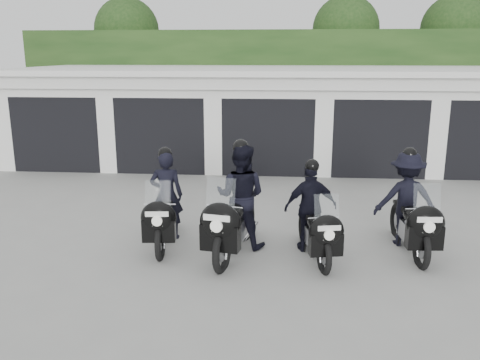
# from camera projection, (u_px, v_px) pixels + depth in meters

# --- Properties ---
(ground) EXTENTS (80.00, 80.00, 0.00)m
(ground) POSITION_uv_depth(u_px,v_px,m) (258.00, 246.00, 9.29)
(ground) COLOR gray
(ground) RESTS_ON ground
(garage_block) EXTENTS (16.40, 6.80, 2.96)m
(garage_block) POSITION_uv_depth(u_px,v_px,m) (270.00, 115.00, 16.73)
(garage_block) COLOR silver
(garage_block) RESTS_ON ground
(background_vegetation) EXTENTS (20.00, 3.90, 5.80)m
(background_vegetation) POSITION_uv_depth(u_px,v_px,m) (283.00, 69.00, 21.07)
(background_vegetation) COLOR #183312
(background_vegetation) RESTS_ON ground
(police_bike_a) EXTENTS (0.74, 2.08, 1.81)m
(police_bike_a) POSITION_uv_depth(u_px,v_px,m) (165.00, 206.00, 9.26)
(police_bike_a) COLOR black
(police_bike_a) RESTS_ON ground
(police_bike_b) EXTENTS (1.11, 2.32, 2.03)m
(police_bike_b) POSITION_uv_depth(u_px,v_px,m) (238.00, 204.00, 8.91)
(police_bike_b) COLOR black
(police_bike_b) RESTS_ON ground
(police_bike_c) EXTENTS (1.02, 1.95, 1.72)m
(police_bike_c) POSITION_uv_depth(u_px,v_px,m) (313.00, 214.00, 8.77)
(police_bike_c) COLOR black
(police_bike_c) RESTS_ON ground
(police_bike_d) EXTENTS (1.16, 2.15, 1.87)m
(police_bike_d) POSITION_uv_depth(u_px,v_px,m) (408.00, 205.00, 9.04)
(police_bike_d) COLOR black
(police_bike_d) RESTS_ON ground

